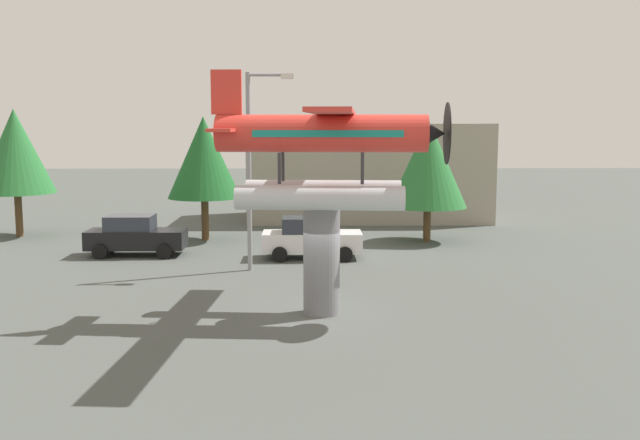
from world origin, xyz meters
name	(u,v)px	position (x,y,z in m)	size (l,w,h in m)	color
ground_plane	(322,313)	(0.00, 0.00, 0.00)	(140.00, 140.00, 0.00)	#4C514C
display_pedestal	(322,260)	(0.00, 0.00, 1.64)	(1.10, 1.10, 3.27)	slate
floatplane_monument	(326,150)	(0.13, -0.01, 4.94)	(6.97, 10.45, 4.00)	silver
car_near_black	(135,235)	(-7.92, 9.85, 0.88)	(4.20, 2.02, 1.76)	black
car_mid_white	(311,238)	(-0.30, 9.07, 0.88)	(4.20, 2.02, 1.76)	white
streetlight_primary	(254,156)	(-2.48, 6.55, 4.44)	(1.84, 0.28, 7.62)	gray
storefront_building	(367,171)	(3.12, 22.00, 2.84)	(13.94, 6.49, 5.67)	#9E9384
tree_west	(15,151)	(-15.05, 15.27, 4.30)	(3.79, 3.79, 6.42)	brown
tree_east	(204,158)	(-5.45, 13.92, 4.05)	(3.54, 3.54, 6.03)	brown
tree_center_back	(428,164)	(5.36, 13.41, 3.76)	(3.76, 3.76, 5.86)	brown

